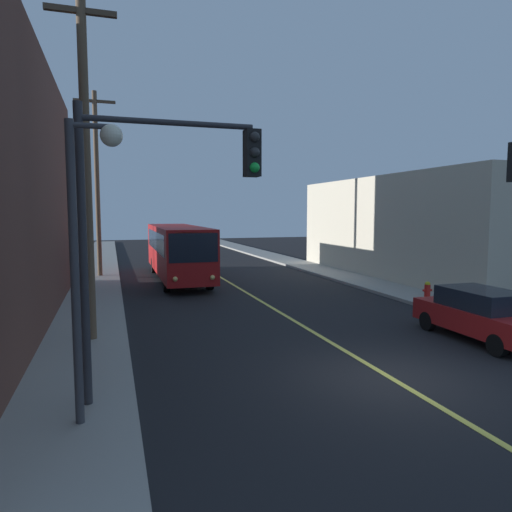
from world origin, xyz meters
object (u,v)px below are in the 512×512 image
object	(u,v)px
utility_pole_near	(85,137)
traffic_signal_left_corner	(161,199)
utility_pole_mid	(97,176)
city_bus	(177,249)
parked_car_red	(481,314)
fire_hydrant	(427,291)
street_lamp_left	(86,228)

from	to	relation	value
utility_pole_near	traffic_signal_left_corner	distance (m)	5.70
utility_pole_mid	city_bus	bearing A→B (deg)	-25.72
traffic_signal_left_corner	utility_pole_mid	bearing A→B (deg)	94.92
parked_car_red	fire_hydrant	bearing A→B (deg)	67.59
parked_car_red	utility_pole_mid	xyz separation A→B (m)	(-11.77, 18.24, 5.37)
fire_hydrant	utility_pole_mid	bearing A→B (deg)	137.38
city_bus	utility_pole_mid	world-z (taller)	utility_pole_mid
traffic_signal_left_corner	street_lamp_left	world-z (taller)	traffic_signal_left_corner
city_bus	street_lamp_left	distance (m)	19.26
fire_hydrant	traffic_signal_left_corner	bearing A→B (deg)	-149.78
fire_hydrant	utility_pole_near	bearing A→B (deg)	-171.63
parked_car_red	fire_hydrant	distance (m)	5.82
utility_pole_near	traffic_signal_left_corner	size ratio (longest dim) A/B	1.86
city_bus	traffic_signal_left_corner	size ratio (longest dim) A/B	2.03
traffic_signal_left_corner	street_lamp_left	distance (m)	1.74
parked_car_red	traffic_signal_left_corner	distance (m)	10.77
parked_car_red	utility_pole_near	world-z (taller)	utility_pole_near
parked_car_red	utility_pole_mid	bearing A→B (deg)	122.83
traffic_signal_left_corner	street_lamp_left	size ratio (longest dim) A/B	1.09
traffic_signal_left_corner	fire_hydrant	distance (m)	14.67
utility_pole_mid	traffic_signal_left_corner	world-z (taller)	utility_pole_mid
utility_pole_near	fire_hydrant	xyz separation A→B (m)	(13.91, 2.05, -5.67)
city_bus	parked_car_red	world-z (taller)	city_bus
utility_pole_near	utility_pole_mid	bearing A→B (deg)	90.29
parked_car_red	street_lamp_left	xyz separation A→B (m)	(-11.46, -2.62, 2.90)
city_bus	street_lamp_left	xyz separation A→B (m)	(-4.17, -18.70, 1.92)
city_bus	street_lamp_left	size ratio (longest dim) A/B	2.21
city_bus	utility_pole_mid	xyz separation A→B (m)	(-4.47, 2.16, 4.39)
traffic_signal_left_corner	fire_hydrant	world-z (taller)	traffic_signal_left_corner
utility_pole_near	traffic_signal_left_corner	xyz separation A→B (m)	(1.64, -5.10, -1.95)
utility_pole_mid	fire_hydrant	distance (m)	19.82
utility_pole_near	utility_pole_mid	distance (m)	14.91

